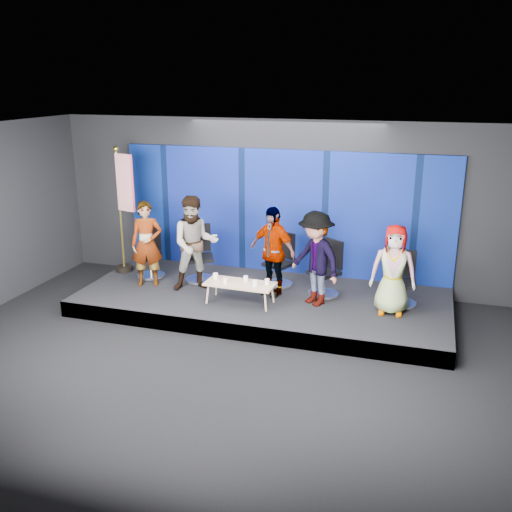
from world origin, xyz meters
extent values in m
plane|color=black|center=(0.00, 0.00, 0.00)|extent=(10.00, 10.00, 0.00)
cube|color=black|center=(0.00, 4.00, 1.75)|extent=(10.00, 0.02, 3.50)
cube|color=black|center=(0.00, -4.00, 1.75)|extent=(10.00, 0.02, 3.50)
cube|color=black|center=(0.00, 0.00, 3.50)|extent=(10.00, 8.00, 0.02)
cube|color=black|center=(0.00, 2.50, 0.15)|extent=(7.00, 3.00, 0.30)
cube|color=navy|center=(0.00, 3.95, 1.60)|extent=(7.00, 0.08, 2.60)
cylinder|color=silver|center=(-2.52, 2.75, 0.33)|extent=(0.76, 0.76, 0.06)
cylinder|color=silver|center=(-2.52, 2.75, 0.56)|extent=(0.07, 0.07, 0.39)
cube|color=black|center=(-2.52, 2.75, 0.75)|extent=(0.61, 0.61, 0.07)
cube|color=black|center=(-2.60, 2.97, 1.08)|extent=(0.42, 0.20, 0.54)
imported|color=black|center=(-2.35, 2.34, 1.15)|extent=(0.72, 0.60, 1.70)
cylinder|color=silver|center=(-1.42, 2.82, 0.33)|extent=(0.87, 0.87, 0.06)
cylinder|color=silver|center=(-1.42, 2.82, 0.58)|extent=(0.08, 0.08, 0.43)
cube|color=black|center=(-1.42, 2.82, 0.80)|extent=(0.70, 0.70, 0.08)
cube|color=black|center=(-1.54, 3.05, 1.15)|extent=(0.45, 0.26, 0.59)
imported|color=black|center=(-1.34, 2.38, 1.23)|extent=(1.13, 1.04, 1.86)
cylinder|color=silver|center=(0.16, 3.03, 0.33)|extent=(0.77, 0.77, 0.06)
cylinder|color=silver|center=(0.16, 3.03, 0.56)|extent=(0.07, 0.07, 0.40)
cube|color=black|center=(0.16, 3.03, 0.76)|extent=(0.62, 0.62, 0.07)
cube|color=black|center=(0.24, 3.26, 1.09)|extent=(0.43, 0.21, 0.55)
imported|color=black|center=(0.16, 2.58, 1.16)|extent=(1.09, 0.76, 1.72)
cylinder|color=silver|center=(1.12, 2.77, 0.33)|extent=(0.84, 0.84, 0.06)
cylinder|color=silver|center=(1.12, 2.77, 0.56)|extent=(0.07, 0.07, 0.40)
cube|color=black|center=(1.12, 2.77, 0.76)|extent=(0.68, 0.68, 0.07)
cube|color=black|center=(1.26, 2.97, 1.10)|extent=(0.39, 0.30, 0.55)
imported|color=black|center=(1.04, 2.33, 1.17)|extent=(1.29, 1.18, 1.74)
cylinder|color=silver|center=(2.59, 2.72, 0.33)|extent=(0.58, 0.58, 0.06)
cylinder|color=silver|center=(2.59, 2.72, 0.54)|extent=(0.07, 0.07, 0.37)
cube|color=black|center=(2.59, 2.72, 0.73)|extent=(0.47, 0.47, 0.07)
cube|color=black|center=(2.58, 2.94, 1.04)|extent=(0.41, 0.07, 0.51)
imported|color=black|center=(2.42, 2.30, 1.10)|extent=(0.81, 0.55, 1.61)
cube|color=tan|center=(-0.28, 1.94, 0.67)|extent=(1.30, 0.58, 0.04)
cylinder|color=tan|center=(-0.84, 1.75, 0.48)|extent=(0.04, 0.04, 0.35)
cylinder|color=tan|center=(-0.83, 2.17, 0.48)|extent=(0.04, 0.04, 0.35)
cylinder|color=tan|center=(0.28, 1.72, 0.48)|extent=(0.04, 0.04, 0.35)
cylinder|color=tan|center=(0.29, 2.14, 0.48)|extent=(0.04, 0.04, 0.35)
cylinder|color=white|center=(-0.79, 2.02, 0.75)|extent=(0.09, 0.09, 0.11)
cylinder|color=white|center=(-0.53, 1.86, 0.74)|extent=(0.08, 0.08, 0.09)
cylinder|color=white|center=(-0.20, 2.07, 0.74)|extent=(0.08, 0.08, 0.10)
cylinder|color=white|center=(0.03, 1.87, 0.75)|extent=(0.09, 0.09, 0.11)
cylinder|color=white|center=(0.22, 2.02, 0.74)|extent=(0.09, 0.09, 0.10)
cylinder|color=black|center=(-3.25, 2.94, 0.36)|extent=(0.36, 0.36, 0.11)
cylinder|color=gold|center=(-3.25, 2.94, 1.63)|extent=(0.05, 0.05, 2.45)
sphere|color=gold|center=(-3.25, 2.94, 2.91)|extent=(0.12, 0.12, 0.12)
cube|color=#B6142D|center=(-3.04, 2.85, 2.25)|extent=(0.42, 0.18, 1.17)
camera|label=1|loc=(2.91, -7.34, 4.29)|focal=40.00mm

